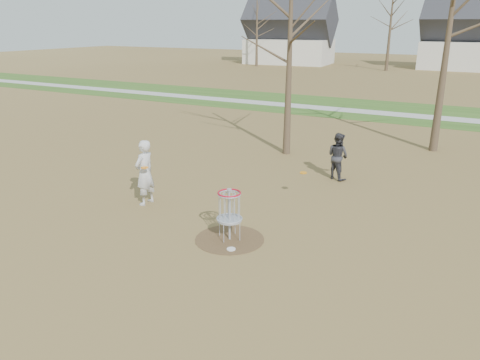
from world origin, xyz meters
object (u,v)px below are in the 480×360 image
object	(u,v)px
player_standing	(145,173)
disc_golf_basket	(229,207)
disc_grounded	(231,249)
player_throwing	(338,156)

from	to	relation	value
player_standing	disc_golf_basket	bearing A→B (deg)	75.94
player_standing	disc_golf_basket	size ratio (longest dim) A/B	1.50
player_standing	disc_grounded	xyz separation A→B (m)	(3.83, -1.47, -0.99)
player_throwing	disc_grounded	world-z (taller)	player_throwing
player_standing	player_throwing	world-z (taller)	player_standing
player_throwing	disc_golf_basket	bearing A→B (deg)	105.87
player_throwing	disc_grounded	size ratio (longest dim) A/B	7.65
player_throwing	disc_golf_basket	size ratio (longest dim) A/B	1.25
player_standing	disc_golf_basket	xyz separation A→B (m)	(3.51, -0.98, -0.10)
disc_grounded	player_standing	bearing A→B (deg)	159.00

